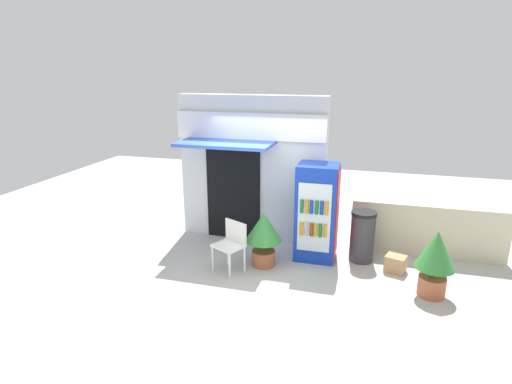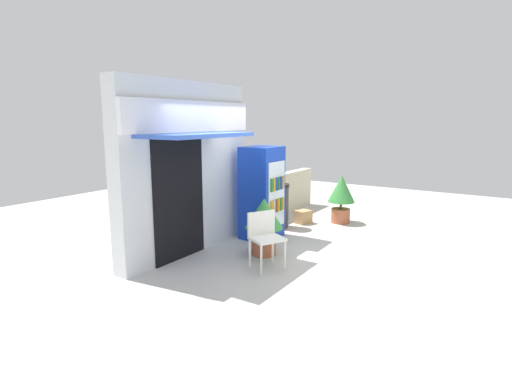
{
  "view_description": "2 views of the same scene",
  "coord_description": "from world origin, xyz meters",
  "px_view_note": "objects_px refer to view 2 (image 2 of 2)",
  "views": [
    {
      "loc": [
        1.67,
        -6.13,
        3.35
      ],
      "look_at": [
        -0.19,
        0.52,
        1.28
      ],
      "focal_mm": 28.99,
      "sensor_mm": 36.0,
      "label": 1
    },
    {
      "loc": [
        -5.5,
        -3.11,
        2.26
      ],
      "look_at": [
        -0.23,
        0.32,
        1.11
      ],
      "focal_mm": 28.05,
      "sensor_mm": 36.0,
      "label": 2
    }
  ],
  "objects_px": {
    "potted_plant_near_shop": "(264,219)",
    "potted_plant_curbside": "(341,194)",
    "cardboard_box": "(303,217)",
    "drink_cooler": "(262,193)",
    "plastic_chair": "(265,234)",
    "trash_bin": "(278,206)"
  },
  "relations": [
    {
      "from": "potted_plant_near_shop",
      "to": "potted_plant_curbside",
      "type": "height_order",
      "value": "potted_plant_curbside"
    },
    {
      "from": "potted_plant_near_shop",
      "to": "cardboard_box",
      "type": "xyz_separation_m",
      "value": [
        2.24,
        0.38,
        -0.47
      ]
    },
    {
      "from": "drink_cooler",
      "to": "potted_plant_near_shop",
      "type": "distance_m",
      "value": 1.05
    },
    {
      "from": "plastic_chair",
      "to": "potted_plant_curbside",
      "type": "relative_size",
      "value": 0.82
    },
    {
      "from": "plastic_chair",
      "to": "drink_cooler",
      "type": "bearing_deg",
      "value": 33.46
    },
    {
      "from": "potted_plant_curbside",
      "to": "drink_cooler",
      "type": "bearing_deg",
      "value": 155.71
    },
    {
      "from": "potted_plant_curbside",
      "to": "trash_bin",
      "type": "bearing_deg",
      "value": 138.12
    },
    {
      "from": "drink_cooler",
      "to": "potted_plant_near_shop",
      "type": "relative_size",
      "value": 1.81
    },
    {
      "from": "potted_plant_near_shop",
      "to": "potted_plant_curbside",
      "type": "relative_size",
      "value": 0.92
    },
    {
      "from": "plastic_chair",
      "to": "cardboard_box",
      "type": "height_order",
      "value": "plastic_chair"
    },
    {
      "from": "potted_plant_curbside",
      "to": "trash_bin",
      "type": "xyz_separation_m",
      "value": [
        -1.08,
        0.97,
        -0.17
      ]
    },
    {
      "from": "potted_plant_near_shop",
      "to": "trash_bin",
      "type": "distance_m",
      "value": 1.79
    },
    {
      "from": "plastic_chair",
      "to": "cardboard_box",
      "type": "distance_m",
      "value": 2.83
    },
    {
      "from": "drink_cooler",
      "to": "potted_plant_curbside",
      "type": "relative_size",
      "value": 1.67
    },
    {
      "from": "trash_bin",
      "to": "potted_plant_curbside",
      "type": "bearing_deg",
      "value": -41.88
    },
    {
      "from": "plastic_chair",
      "to": "cardboard_box",
      "type": "relative_size",
      "value": 2.66
    },
    {
      "from": "trash_bin",
      "to": "drink_cooler",
      "type": "bearing_deg",
      "value": -172.16
    },
    {
      "from": "trash_bin",
      "to": "potted_plant_near_shop",
      "type": "bearing_deg",
      "value": -157.86
    },
    {
      "from": "drink_cooler",
      "to": "potted_plant_near_shop",
      "type": "xyz_separation_m",
      "value": [
        -0.84,
        -0.56,
        -0.27
      ]
    },
    {
      "from": "potted_plant_curbside",
      "to": "trash_bin",
      "type": "height_order",
      "value": "potted_plant_curbside"
    },
    {
      "from": "drink_cooler",
      "to": "cardboard_box",
      "type": "height_order",
      "value": "drink_cooler"
    },
    {
      "from": "potted_plant_near_shop",
      "to": "trash_bin",
      "type": "relative_size",
      "value": 1.05
    }
  ]
}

